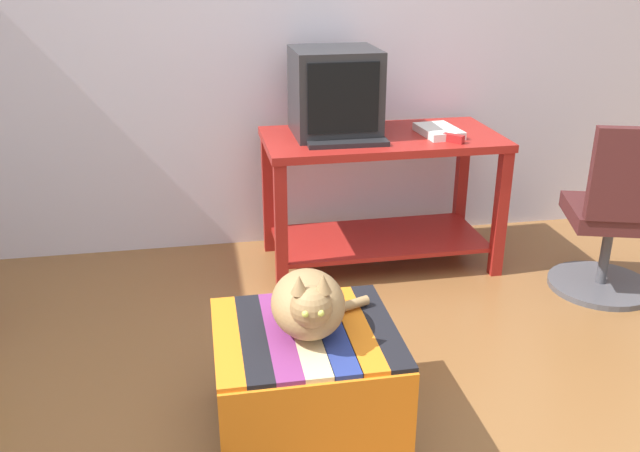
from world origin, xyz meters
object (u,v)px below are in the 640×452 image
book (439,131)px  office_chair (615,222)px  tv_monitor (335,93)px  cat (309,304)px  desk (381,178)px  stapler (453,138)px  ottoman_with_blanket (306,379)px  keyboard (347,142)px

book → office_chair: office_chair is taller
tv_monitor → office_chair: bearing=-27.2°
book → cat: book is taller
desk → cat: size_ratio=3.18×
desk → stapler: size_ratio=11.21×
cat → ottoman_with_blanket: bearing=136.7°
tv_monitor → ottoman_with_blanket: bearing=-105.7°
tv_monitor → ottoman_with_blanket: (-0.38, -1.40, -0.73)m
keyboard → ottoman_with_blanket: keyboard is taller
tv_monitor → keyboard: tv_monitor is taller
office_chair → tv_monitor: bearing=-10.1°
keyboard → desk: bearing=34.4°
desk → office_chair: 1.18m
keyboard → office_chair: (1.25, -0.43, -0.35)m
cat → stapler: size_ratio=3.53×
tv_monitor → book: tv_monitor is taller
keyboard → book: (0.51, 0.10, 0.01)m
book → ottoman_with_blanket: size_ratio=0.44×
office_chair → cat: bearing=41.9°
tv_monitor → cat: bearing=-105.2°
keyboard → cat: size_ratio=1.03×
desk → ottoman_with_blanket: size_ratio=1.95×
desk → tv_monitor: 0.51m
tv_monitor → book: (0.53, -0.12, -0.19)m
ottoman_with_blanket → stapler: stapler is taller
keyboard → book: bearing=12.1°
book → cat: bearing=-129.8°
keyboard → ottoman_with_blanket: bearing=-107.4°
tv_monitor → keyboard: (0.02, -0.21, -0.20)m
desk → stapler: (0.31, -0.19, 0.25)m
cat → stapler: 1.49m
ottoman_with_blanket → stapler: 1.56m
cat → stapler: bearing=55.4°
book → office_chair: 0.97m
desk → ottoman_with_blanket: bearing=-115.5°
office_chair → stapler: 0.88m
stapler → ottoman_with_blanket: bearing=-172.4°
tv_monitor → keyboard: 0.29m
book → cat: size_ratio=0.71×
tv_monitor → ottoman_with_blanket: size_ratio=0.69×
ottoman_with_blanket → cat: cat is taller
desk → cat: (-0.61, -1.34, 0.03)m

